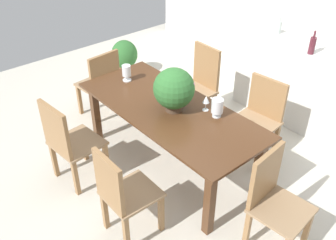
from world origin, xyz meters
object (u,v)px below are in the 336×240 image
object	(u,v)px
chair_foot_end	(273,197)
wine_bottle_green	(279,27)
chair_far_left	(201,81)
wine_glass	(206,100)
crystal_vase_center_near	(127,72)
chair_head_end	(101,81)
chair_near_left	(67,140)
dining_table	(169,117)
flower_centerpiece	(174,89)
chair_far_right	(260,114)
wine_bottle_tall	(312,45)
potted_plant_floor	(125,56)
chair_near_right	(121,193)
crystal_vase_left	(217,106)
kitchen_counter	(310,88)

from	to	relation	value
chair_foot_end	wine_bottle_green	bearing A→B (deg)	31.41
chair_far_left	wine_glass	size ratio (longest dim) A/B	6.12
chair_foot_end	crystal_vase_center_near	world-z (taller)	same
wine_bottle_green	wine_glass	bearing A→B (deg)	-74.36
chair_head_end	chair_near_left	world-z (taller)	chair_near_left
dining_table	chair_far_left	size ratio (longest dim) A/B	2.11
flower_centerpiece	wine_glass	bearing A→B (deg)	48.62
chair_foot_end	chair_far_right	size ratio (longest dim) A/B	1.04
flower_centerpiece	wine_bottle_tall	bearing A→B (deg)	79.61
flower_centerpiece	potted_plant_floor	xyz separation A→B (m)	(-2.16, 0.88, -0.66)
chair_near_right	potted_plant_floor	world-z (taller)	chair_near_right
chair_far_left	wine_bottle_green	size ratio (longest dim) A/B	4.44
chair_foot_end	dining_table	bearing A→B (deg)	84.24
crystal_vase_left	chair_far_left	bearing A→B (deg)	142.74
crystal_vase_left	dining_table	bearing A→B (deg)	-149.31
chair_near_left	crystal_vase_left	distance (m)	1.52
crystal_vase_center_near	potted_plant_floor	size ratio (longest dim) A/B	0.32
chair_head_end	wine_bottle_green	xyz separation A→B (m)	(1.09, 2.10, 0.52)
crystal_vase_left	crystal_vase_center_near	bearing A→B (deg)	-168.62
chair_near_right	kitchen_counter	size ratio (longest dim) A/B	0.50
dining_table	kitchen_counter	distance (m)	2.00
potted_plant_floor	dining_table	bearing A→B (deg)	-22.89
crystal_vase_center_near	wine_glass	bearing A→B (deg)	12.90
chair_far_left	kitchen_counter	distance (m)	1.38
crystal_vase_center_near	chair_head_end	bearing A→B (deg)	-179.52
chair_foot_end	crystal_vase_left	xyz separation A→B (m)	(-0.91, 0.26, 0.35)
wine_bottle_green	wine_bottle_tall	bearing A→B (deg)	-20.67
crystal_vase_center_near	dining_table	bearing A→B (deg)	-1.01
chair_head_end	wine_bottle_tall	size ratio (longest dim) A/B	3.24
chair_far_left	wine_glass	bearing A→B (deg)	-41.37
flower_centerpiece	crystal_vase_left	size ratio (longest dim) A/B	2.34
dining_table	crystal_vase_left	size ratio (longest dim) A/B	10.90
crystal_vase_left	crystal_vase_center_near	xyz separation A→B (m)	(-1.18, -0.24, -0.00)
chair_far_left	chair_near_right	distance (m)	2.09
chair_near_left	kitchen_counter	world-z (taller)	chair_near_left
chair_far_left	chair_near_left	bearing A→B (deg)	-88.57
chair_far_left	kitchen_counter	bearing A→B (deg)	48.49
crystal_vase_center_near	kitchen_counter	size ratio (longest dim) A/B	0.10
chair_head_end	potted_plant_floor	xyz separation A→B (m)	(-0.76, 0.88, -0.18)
chair_head_end	crystal_vase_left	distance (m)	1.82
crystal_vase_left	kitchen_counter	distance (m)	1.73
chair_near_right	crystal_vase_center_near	size ratio (longest dim) A/B	5.01
chair_near_right	wine_bottle_green	xyz separation A→B (m)	(-0.72, 3.04, 0.52)
crystal_vase_center_near	kitchen_counter	distance (m)	2.31
chair_far_right	flower_centerpiece	distance (m)	1.12
dining_table	kitchen_counter	xyz separation A→B (m)	(0.46, 1.94, -0.17)
chair_foot_end	chair_far_right	world-z (taller)	chair_foot_end
dining_table	crystal_vase_left	world-z (taller)	crystal_vase_left
chair_near_right	flower_centerpiece	bearing A→B (deg)	-65.49
crystal_vase_center_near	crystal_vase_left	bearing A→B (deg)	11.38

